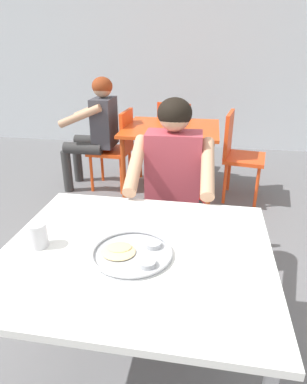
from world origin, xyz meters
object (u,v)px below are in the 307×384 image
(drinking_cup, at_px, (38,234))
(table_background_red, at_px, (171,135))
(table_foreground, at_px, (137,263))
(chair_red_far, at_px, (176,134))
(diner_foreground, at_px, (172,181))
(chair_red_right, at_px, (237,150))
(chair_foreground, at_px, (174,196))
(chair_red_left, at_px, (117,145))
(thali_tray, at_px, (132,253))
(patron_background, at_px, (96,124))

(drinking_cup, distance_m, table_background_red, 2.25)
(table_foreground, xyz_separation_m, chair_red_far, (-0.13, 2.76, -0.15))
(diner_foreground, xyz_separation_m, chair_red_right, (0.49, 1.42, -0.21))
(chair_foreground, height_order, diner_foreground, diner_foreground)
(diner_foreground, distance_m, chair_red_right, 1.52)
(drinking_cup, xyz_separation_m, chair_red_right, (0.95, 2.21, -0.26))
(drinking_cup, bearing_deg, diner_foreground, 59.81)
(drinking_cup, xyz_separation_m, chair_red_left, (-0.30, 2.26, -0.29))
(table_background_red, xyz_separation_m, chair_red_left, (-0.58, 0.03, -0.15))
(chair_red_right, height_order, chair_red_far, chair_red_right)
(table_foreground, height_order, chair_red_right, chair_red_right)
(thali_tray, xyz_separation_m, chair_foreground, (0.06, 1.01, -0.21))
(chair_red_right, bearing_deg, patron_background, 179.29)
(table_foreground, distance_m, diner_foreground, 0.75)
(thali_tray, relative_size, patron_background, 0.27)
(diner_foreground, relative_size, patron_background, 1.02)
(thali_tray, distance_m, patron_background, 2.41)
(diner_foreground, bearing_deg, chair_red_far, 95.41)
(table_background_red, distance_m, chair_red_right, 0.68)
(drinking_cup, relative_size, diner_foreground, 0.09)
(diner_foreground, bearing_deg, thali_tray, -94.77)
(table_foreground, height_order, chair_red_left, chair_red_left)
(patron_background, bearing_deg, table_background_red, 0.00)
(table_foreground, xyz_separation_m, chair_red_left, (-0.70, 2.22, -0.16))
(drinking_cup, height_order, chair_red_right, chair_red_right)
(chair_red_left, relative_size, patron_background, 0.72)
(chair_red_right, bearing_deg, chair_foreground, -112.36)
(table_foreground, xyz_separation_m, chair_red_right, (0.55, 2.17, -0.14))
(drinking_cup, xyz_separation_m, chair_red_far, (0.27, 2.80, -0.28))
(table_background_red, bearing_deg, patron_background, -180.00)
(thali_tray, xyz_separation_m, drinking_cup, (-0.39, -0.00, 0.04))
(table_foreground, relative_size, chair_red_right, 1.24)
(chair_red_right, bearing_deg, diner_foreground, -108.89)
(drinking_cup, xyz_separation_m, table_background_red, (0.28, 2.23, -0.14))
(chair_red_right, bearing_deg, thali_tray, -104.04)
(chair_red_left, distance_m, chair_red_right, 1.25)
(thali_tray, height_order, chair_red_left, chair_red_left)
(thali_tray, bearing_deg, table_foreground, 78.44)
(table_foreground, xyz_separation_m, chair_foreground, (0.05, 0.97, -0.13))
(thali_tray, height_order, diner_foreground, diner_foreground)
(drinking_cup, bearing_deg, chair_red_right, 66.85)
(thali_tray, bearing_deg, chair_red_right, 75.96)
(chair_red_far, bearing_deg, patron_background, -143.86)
(drinking_cup, height_order, table_background_red, drinking_cup)
(diner_foreground, height_order, chair_red_right, diner_foreground)
(thali_tray, distance_m, chair_red_left, 2.38)
(chair_foreground, bearing_deg, thali_tray, -93.33)
(table_foreground, height_order, patron_background, patron_background)
(chair_red_left, bearing_deg, diner_foreground, -62.73)
(patron_background, bearing_deg, thali_tray, -67.93)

